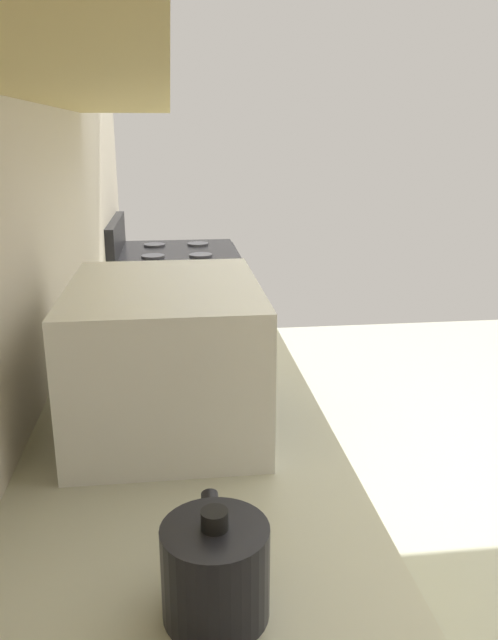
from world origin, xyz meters
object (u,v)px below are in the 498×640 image
at_px(microwave, 168,354).
at_px(bowl, 185,285).
at_px(oven_range, 180,338).
at_px(kettle, 215,570).

distance_m(microwave, bowl, 1.10).
relative_size(oven_range, bowl, 8.37).
xyz_separation_m(microwave, kettle, (-0.56, -0.06, -0.08)).
relative_size(oven_range, microwave, 2.26).
bearing_deg(oven_range, kettle, -179.39).
bearing_deg(bowl, kettle, 180.00).
bearing_deg(bowl, microwave, 176.97).
distance_m(bowl, kettle, 1.65).
height_order(microwave, bowl, microwave).
xyz_separation_m(oven_range, bowl, (-0.77, -0.03, 0.46)).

